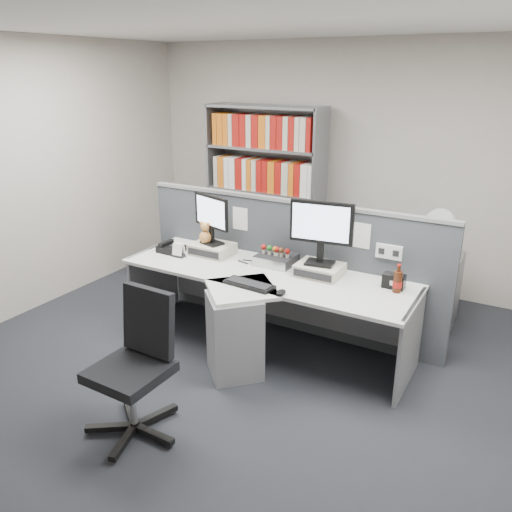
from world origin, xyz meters
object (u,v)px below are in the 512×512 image
Objects in this scene: mouse at (281,292)px; monitor_left at (211,215)px; cola_bottle at (398,282)px; desk_calendar at (179,251)px; desk at (253,309)px; desktop_pc at (276,259)px; monitor_right at (321,228)px; speaker at (394,281)px; desk_phone at (171,248)px; office_chair at (137,360)px; filing_cabinet at (432,291)px; shelving_unit at (265,194)px; keyboard at (249,284)px; desk_fan at (440,227)px.

monitor_left is at bearing 152.40° from mouse.
mouse is 0.45× the size of cola_bottle.
cola_bottle is at bearing 5.71° from desk_calendar.
desk_calendar is 0.57× the size of cola_bottle.
desk is 7.91× the size of desktop_pc.
monitor_right is at bearing 9.58° from desk_calendar.
desk_calendar is 1.97m from speaker.
office_chair reaches higher than desk_phone.
mouse is at bearing -13.73° from desk_calendar.
mouse is 0.92m from speaker.
shelving_unit is at bearing 167.93° from filing_cabinet.
monitor_left is 2.25m from filing_cabinet.
speaker is 0.75× the size of cola_bottle.
desk is 5.58× the size of monitor_left.
desk_phone is 0.11× the size of shelving_unit.
filing_cabinet is (1.87, 1.02, -0.75)m from monitor_left.
mouse reaches higher than filing_cabinet.
mouse is at bearing 62.77° from office_chair.
desktop_pc is at bearing 94.31° from keyboard.
mouse is at bearing -141.90° from speaker.
cola_bottle reaches higher than desk.
desk is at bearing -130.62° from desk_fan.
desk_calendar reaches higher than desktop_pc.
desk_fan is at bearing 30.65° from desk_calendar.
desk_calendar is 1.54m from office_chair.
shelving_unit is at bearing 115.96° from desk.
monitor_left is 1.07× the size of keyboard.
keyboard is (0.04, -0.55, -0.03)m from desktop_pc.
desk_phone is at bearing -176.71° from cola_bottle.
desk_calendar is (-0.89, 0.16, 0.32)m from desk.
shelving_unit is at bearing 121.85° from mouse.
office_chair is (-1.41, -2.60, -0.47)m from desk_fan.
desk_phone is at bearing -95.25° from shelving_unit.
desk_calendar reaches higher than filing_cabinet.
filing_cabinet is at bearing 90.00° from desk_fan.
mouse is 0.80× the size of desk_calendar.
shelving_unit is at bearing 102.78° from office_chair.
desk is at bearing -29.96° from monitor_left.
monitor_right is 0.27× the size of shelving_unit.
office_chair is at bearing -59.64° from desk_phone.
cola_bottle is (0.05, -0.07, 0.03)m from speaker.
speaker reaches higher than keyboard.
desk_phone is (-1.48, -0.15, -0.39)m from monitor_right.
shelving_unit is (-0.89, 1.41, 0.21)m from desktop_pc.
monitor_right is 2.44× the size of desk_phone.
monitor_right is at bearing 41.48° from desk.
cola_bottle is at bearing -56.50° from speaker.
desktop_pc is at bearing 91.56° from desk.
cola_bottle reaches higher than desktop_pc.
monitor_left reaches higher than office_chair.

